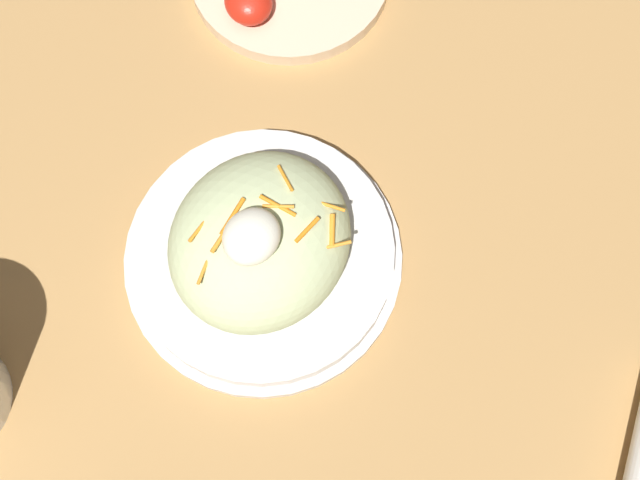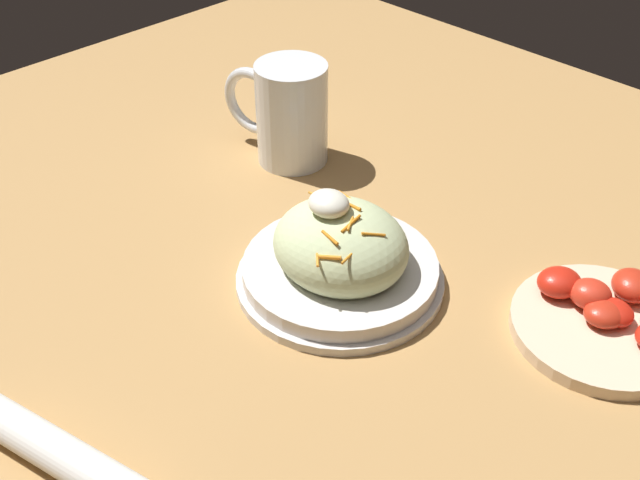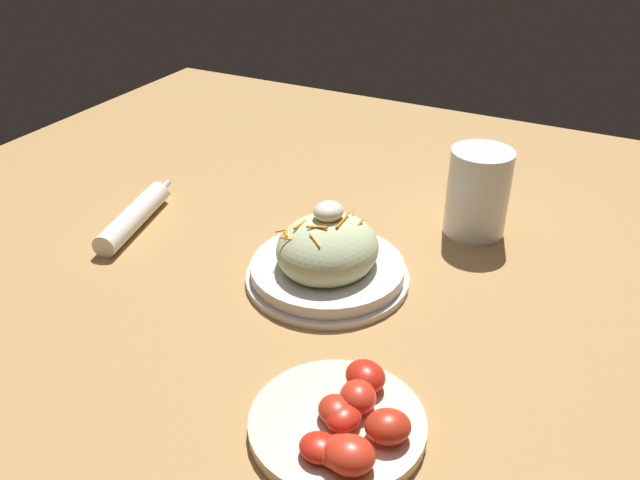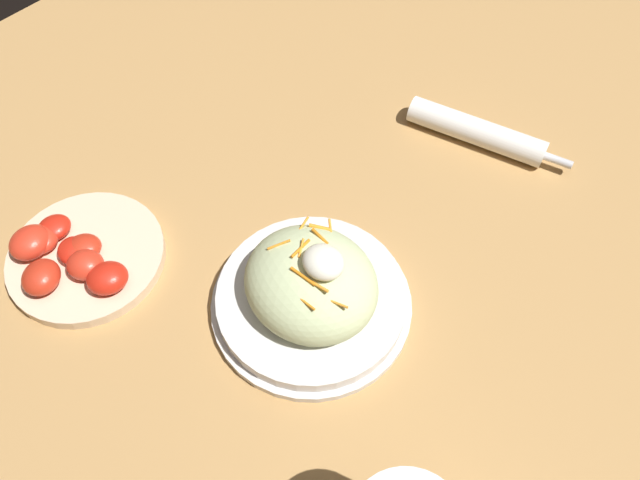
{
  "view_description": "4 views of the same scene",
  "coord_description": "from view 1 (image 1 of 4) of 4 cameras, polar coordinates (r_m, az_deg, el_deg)",
  "views": [
    {
      "loc": [
        0.13,
        0.08,
        0.66
      ],
      "look_at": [
        -0.03,
        -0.02,
        0.07
      ],
      "focal_mm": 48.3,
      "sensor_mm": 36.0,
      "label": 1
    },
    {
      "loc": [
        -0.44,
        0.39,
        0.54
      ],
      "look_at": [
        -0.02,
        -0.03,
        0.08
      ],
      "focal_mm": 43.77,
      "sensor_mm": 36.0,
      "label": 2
    },
    {
      "loc": [
        -0.67,
        -0.39,
        0.5
      ],
      "look_at": [
        -0.02,
        -0.06,
        0.06
      ],
      "focal_mm": 37.06,
      "sensor_mm": 36.0,
      "label": 3
    },
    {
      "loc": [
        0.2,
        -0.29,
        0.6
      ],
      "look_at": [
        -0.03,
        -0.04,
        0.08
      ],
      "focal_mm": 34.13,
      "sensor_mm": 36.0,
      "label": 4
    }
  ],
  "objects": [
    {
      "name": "ground_plane",
      "position": [
        0.67,
        0.31,
        -5.09
      ],
      "size": [
        1.43,
        1.43,
        0.0
      ],
      "primitive_type": "plane",
      "color": "#B2844C"
    },
    {
      "name": "salad_plate",
      "position": [
        0.65,
        -3.92,
        -0.49
      ],
      "size": [
        0.22,
        0.22,
        0.11
      ],
      "color": "silver",
      "rests_on": "ground_plane"
    }
  ]
}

